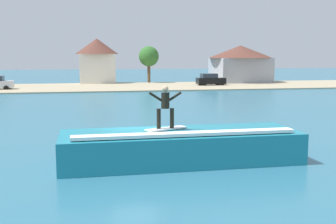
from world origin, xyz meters
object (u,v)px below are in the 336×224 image
object	(u,v)px
surfer	(165,105)
tree_tall_bare	(149,57)
wave_crest	(181,146)
surfboard	(166,129)
house_gabled_white	(240,62)
car_far_shore	(210,80)
house_small_cottage	(97,58)

from	to	relation	value
surfer	tree_tall_bare	world-z (taller)	tree_tall_bare
wave_crest	surfer	size ratio (longest dim) A/B	5.71
surfboard	house_gabled_white	xyz separation A→B (m)	(22.11, 48.93, 2.03)
wave_crest	surfer	xyz separation A→B (m)	(-0.69, -0.28, 1.73)
car_far_shore	surfboard	bearing A→B (deg)	-109.47
wave_crest	surfboard	bearing A→B (deg)	-162.71
tree_tall_bare	house_gabled_white	bearing A→B (deg)	-4.55
car_far_shore	tree_tall_bare	xyz separation A→B (m)	(-7.92, 8.02, 3.36)
wave_crest	house_gabled_white	xyz separation A→B (m)	(21.47, 48.73, 2.80)
house_small_cottage	wave_crest	bearing A→B (deg)	-87.90
wave_crest	house_small_cottage	world-z (taller)	house_small_cottage
house_gabled_white	tree_tall_bare	distance (m)	15.21
surfer	wave_crest	bearing A→B (deg)	21.91
car_far_shore	surfer	bearing A→B (deg)	-109.50
surfer	tree_tall_bare	bearing A→B (deg)	82.04
surfer	house_gabled_white	bearing A→B (deg)	65.67
wave_crest	house_small_cottage	size ratio (longest dim) A/B	1.33
surfer	surfboard	bearing A→B (deg)	59.89
wave_crest	surfer	world-z (taller)	surfer
surfboard	house_gabled_white	world-z (taller)	house_gabled_white
wave_crest	car_far_shore	xyz separation A→B (m)	(14.25, 41.92, 0.29)
surfboard	car_far_shore	size ratio (longest dim) A/B	0.43
house_gabled_white	tree_tall_bare	bearing A→B (deg)	175.45
surfboard	house_gabled_white	size ratio (longest dim) A/B	0.17
wave_crest	tree_tall_bare	world-z (taller)	tree_tall_bare
wave_crest	house_small_cottage	xyz separation A→B (m)	(-1.87, 51.07, 3.42)
house_small_cottage	tree_tall_bare	distance (m)	8.29
surfboard	house_gabled_white	bearing A→B (deg)	65.68
tree_tall_bare	surfboard	bearing A→B (deg)	-97.92
wave_crest	house_gabled_white	world-z (taller)	house_gabled_white
surfboard	car_far_shore	bearing A→B (deg)	70.53
surfer	tree_tall_bare	xyz separation A→B (m)	(7.02, 50.21, 1.92)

